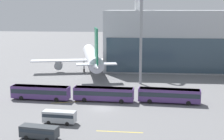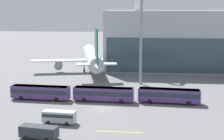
{
  "view_description": "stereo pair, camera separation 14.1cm",
  "coord_description": "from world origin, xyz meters",
  "px_view_note": "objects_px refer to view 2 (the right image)",
  "views": [
    {
      "loc": [
        8.48,
        -66.13,
        20.02
      ],
      "look_at": [
        -0.15,
        21.45,
        4.0
      ],
      "focal_mm": 55.0,
      "sensor_mm": 36.0,
      "label": 1
    },
    {
      "loc": [
        8.62,
        -66.11,
        20.02
      ],
      "look_at": [
        -0.15,
        21.45,
        4.0
      ],
      "focal_mm": 55.0,
      "sensor_mm": 36.0,
      "label": 2
    }
  ],
  "objects_px": {
    "shuttle_bus_0": "(40,92)",
    "service_van_foreground": "(59,116)",
    "service_van_crossing": "(39,131)",
    "airliner_at_gate_near": "(93,57)",
    "shuttle_bus_2": "(169,95)",
    "floodlight_mast": "(141,28)",
    "shuttle_bus_1": "(104,93)"
  },
  "relations": [
    {
      "from": "shuttle_bus_2",
      "to": "shuttle_bus_0",
      "type": "bearing_deg",
      "value": -175.2
    },
    {
      "from": "airliner_at_gate_near",
      "to": "floodlight_mast",
      "type": "bearing_deg",
      "value": -149.54
    },
    {
      "from": "shuttle_bus_2",
      "to": "service_van_crossing",
      "type": "bearing_deg",
      "value": -128.82
    },
    {
      "from": "floodlight_mast",
      "to": "service_van_foreground",
      "type": "bearing_deg",
      "value": -112.11
    },
    {
      "from": "service_van_crossing",
      "to": "shuttle_bus_2",
      "type": "bearing_deg",
      "value": -124.38
    },
    {
      "from": "service_van_crossing",
      "to": "shuttle_bus_0",
      "type": "bearing_deg",
      "value": -64.09
    },
    {
      "from": "shuttle_bus_2",
      "to": "service_van_foreground",
      "type": "distance_m",
      "value": 25.05
    },
    {
      "from": "shuttle_bus_1",
      "to": "service_van_foreground",
      "type": "distance_m",
      "value": 16.19
    },
    {
      "from": "shuttle_bus_0",
      "to": "floodlight_mast",
      "type": "bearing_deg",
      "value": 44.29
    },
    {
      "from": "service_van_foreground",
      "to": "floodlight_mast",
      "type": "height_order",
      "value": "floodlight_mast"
    },
    {
      "from": "shuttle_bus_1",
      "to": "service_van_crossing",
      "type": "bearing_deg",
      "value": -105.09
    },
    {
      "from": "shuttle_bus_0",
      "to": "shuttle_bus_2",
      "type": "height_order",
      "value": "same"
    },
    {
      "from": "shuttle_bus_1",
      "to": "floodlight_mast",
      "type": "xyz_separation_m",
      "value": [
        7.61,
        18.33,
        12.98
      ]
    },
    {
      "from": "shuttle_bus_2",
      "to": "service_van_crossing",
      "type": "distance_m",
      "value": 30.91
    },
    {
      "from": "shuttle_bus_1",
      "to": "service_van_crossing",
      "type": "xyz_separation_m",
      "value": [
        -7.31,
        -22.31,
        -0.6
      ]
    },
    {
      "from": "service_van_foreground",
      "to": "service_van_crossing",
      "type": "bearing_deg",
      "value": -95.79
    },
    {
      "from": "airliner_at_gate_near",
      "to": "service_van_foreground",
      "type": "height_order",
      "value": "airliner_at_gate_near"
    },
    {
      "from": "airliner_at_gate_near",
      "to": "service_van_crossing",
      "type": "height_order",
      "value": "airliner_at_gate_near"
    },
    {
      "from": "shuttle_bus_0",
      "to": "floodlight_mast",
      "type": "distance_m",
      "value": 31.14
    },
    {
      "from": "service_van_foreground",
      "to": "service_van_crossing",
      "type": "height_order",
      "value": "service_van_foreground"
    },
    {
      "from": "floodlight_mast",
      "to": "service_van_crossing",
      "type": "bearing_deg",
      "value": -110.15
    },
    {
      "from": "shuttle_bus_0",
      "to": "airliner_at_gate_near",
      "type": "bearing_deg",
      "value": 83.92
    },
    {
      "from": "service_van_crossing",
      "to": "service_van_foreground",
      "type": "bearing_deg",
      "value": -91.31
    },
    {
      "from": "airliner_at_gate_near",
      "to": "shuttle_bus_2",
      "type": "distance_m",
      "value": 41.01
    },
    {
      "from": "shuttle_bus_2",
      "to": "service_van_foreground",
      "type": "relative_size",
      "value": 2.22
    },
    {
      "from": "shuttle_bus_0",
      "to": "shuttle_bus_2",
      "type": "bearing_deg",
      "value": 4.1
    },
    {
      "from": "shuttle_bus_1",
      "to": "service_van_crossing",
      "type": "relative_size",
      "value": 2.11
    },
    {
      "from": "service_van_crossing",
      "to": "floodlight_mast",
      "type": "height_order",
      "value": "floodlight_mast"
    },
    {
      "from": "shuttle_bus_2",
      "to": "service_van_crossing",
      "type": "relative_size",
      "value": 2.12
    },
    {
      "from": "airliner_at_gate_near",
      "to": "shuttle_bus_2",
      "type": "xyz_separation_m",
      "value": [
        21.81,
        -34.63,
        -2.72
      ]
    },
    {
      "from": "shuttle_bus_0",
      "to": "service_van_foreground",
      "type": "relative_size",
      "value": 2.21
    },
    {
      "from": "shuttle_bus_0",
      "to": "shuttle_bus_1",
      "type": "xyz_separation_m",
      "value": [
        14.01,
        -0.07,
        0.0
      ]
    }
  ]
}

